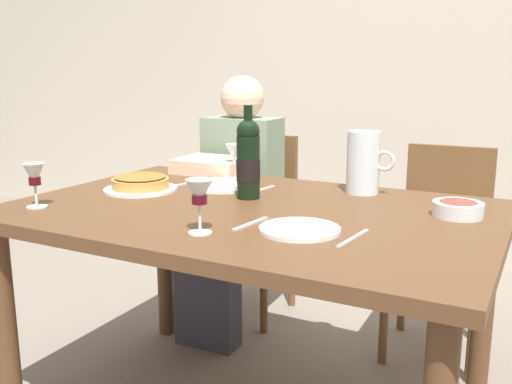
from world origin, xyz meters
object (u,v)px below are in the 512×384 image
object	(u,v)px
salad_bowl	(458,208)
wine_glass_left_diner	(199,195)
water_pitcher	(363,166)
wine_glass_right_diner	(234,153)
chair_left	(254,212)
diner_left	(231,198)
chair_right	(442,237)
dinner_plate_left_setting	(300,229)
wine_glass_centre	(34,177)
wine_bottle	(248,159)
baked_tart	(140,183)
dinner_plate_right_setting	(224,185)
dining_table	(251,235)

from	to	relation	value
salad_bowl	wine_glass_left_diner	distance (m)	0.77
water_pitcher	wine_glass_right_diner	world-z (taller)	water_pitcher
chair_left	diner_left	distance (m)	0.26
wine_glass_left_diner	chair_right	bearing A→B (deg)	70.11
salad_bowl	chair_left	world-z (taller)	chair_left
wine_glass_left_diner	diner_left	distance (m)	1.09
dinner_plate_left_setting	chair_right	world-z (taller)	chair_right
dinner_plate_left_setting	diner_left	world-z (taller)	diner_left
water_pitcher	wine_glass_centre	distance (m)	1.09
chair_right	wine_bottle	bearing A→B (deg)	53.99
wine_glass_left_diner	dinner_plate_left_setting	size ratio (longest dim) A/B	0.66
baked_tart	water_pitcher	bearing A→B (deg)	24.89
wine_glass_left_diner	chair_left	distance (m)	1.34
water_pitcher	dinner_plate_right_setting	bearing A→B (deg)	-164.60
chair_left	wine_glass_centre	bearing A→B (deg)	80.89
dinner_plate_right_setting	diner_left	xyz separation A→B (m)	(-0.20, 0.40, -0.15)
baked_tart	chair_right	bearing A→B (deg)	42.02
water_pitcher	chair_left	world-z (taller)	water_pitcher
wine_bottle	dinner_plate_left_setting	bearing A→B (deg)	-42.77
water_pitcher	dinner_plate_right_setting	distance (m)	0.51
dinner_plate_right_setting	salad_bowl	bearing A→B (deg)	-3.39
wine_glass_right_diner	dinner_plate_right_setting	size ratio (longest dim) A/B	0.50
dinner_plate_left_setting	wine_glass_centre	bearing A→B (deg)	-170.79
wine_bottle	diner_left	bearing A→B (deg)	125.54
wine_bottle	wine_glass_left_diner	bearing A→B (deg)	-78.21
dinner_plate_left_setting	wine_glass_right_diner	bearing A→B (deg)	132.29
water_pitcher	dining_table	bearing A→B (deg)	-123.60
salad_bowl	wine_glass_left_diner	xyz separation A→B (m)	(-0.58, -0.51, 0.08)
wine_glass_left_diner	wine_glass_right_diner	xyz separation A→B (m)	(-0.33, 0.75, -0.01)
dining_table	chair_right	size ratio (longest dim) A/B	1.72
dinner_plate_left_setting	water_pitcher	bearing A→B (deg)	89.93
baked_tart	diner_left	size ratio (longest dim) A/B	0.22
chair_left	chair_right	world-z (taller)	same
water_pitcher	baked_tart	distance (m)	0.79
wine_glass_left_diner	chair_left	world-z (taller)	wine_glass_left_diner
chair_left	wine_glass_left_diner	bearing A→B (deg)	109.46
water_pitcher	salad_bowl	xyz separation A→B (m)	(0.35, -0.18, -0.07)
dining_table	diner_left	size ratio (longest dim) A/B	1.29
wine_glass_right_diner	diner_left	bearing A→B (deg)	123.48
salad_bowl	dinner_plate_left_setting	bearing A→B (deg)	-133.68
chair_left	dining_table	bearing A→B (deg)	115.35
dinner_plate_left_setting	dinner_plate_right_setting	distance (m)	0.64
water_pitcher	wine_glass_left_diner	xyz separation A→B (m)	(-0.23, -0.69, 0.01)
water_pitcher	wine_glass_centre	size ratio (longest dim) A/B	1.55
water_pitcher	wine_glass_centre	world-z (taller)	water_pitcher
dinner_plate_right_setting	dining_table	bearing A→B (deg)	-44.27
dinner_plate_right_setting	chair_right	xyz separation A→B (m)	(0.69, 0.63, -0.27)
salad_bowl	dinner_plate_left_setting	xyz separation A→B (m)	(-0.35, -0.37, -0.02)
water_pitcher	salad_bowl	size ratio (longest dim) A/B	1.49
dining_table	water_pitcher	bearing A→B (deg)	56.40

